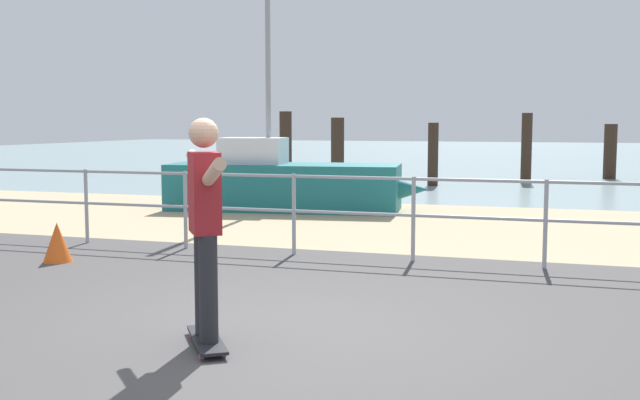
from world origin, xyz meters
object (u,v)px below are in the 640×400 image
Objects in this scene: sailboat at (292,184)px; skateboard at (207,340)px; traffic_cone at (57,243)px; skateboarder at (205,215)px.

skateboard is at bearing -74.21° from sailboat.
sailboat is 11.74× the size of traffic_cone.
skateboarder reaches higher than skateboard.
skateboard is (2.44, -8.64, -0.46)m from sailboat.
sailboat reaches higher than skateboarder.
skateboard is at bearing -116.57° from skateboarder.
traffic_cone is (-3.28, 2.62, 0.18)m from skateboard.
skateboarder is at bearing -38.68° from traffic_cone.
skateboarder is 3.30× the size of traffic_cone.
traffic_cone is (-0.83, -6.02, -0.28)m from sailboat.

